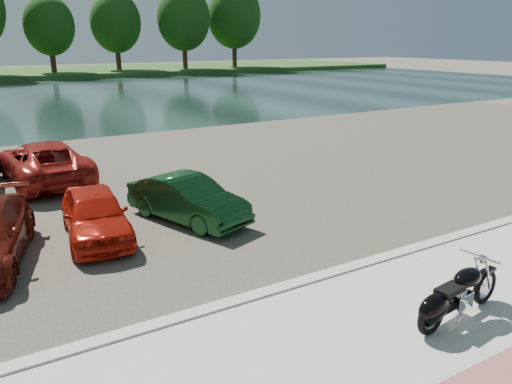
% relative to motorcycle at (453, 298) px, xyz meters
% --- Properties ---
extents(ground, '(200.00, 200.00, 0.00)m').
position_rel_motorcycle_xyz_m(ground, '(-0.85, 0.51, -0.56)').
color(ground, '#595447').
rests_on(ground, ground).
extents(promenade, '(60.00, 6.00, 0.10)m').
position_rel_motorcycle_xyz_m(promenade, '(-0.85, -0.49, -0.51)').
color(promenade, '#B2B0A8').
rests_on(promenade, ground).
extents(kerb, '(60.00, 0.30, 0.14)m').
position_rel_motorcycle_xyz_m(kerb, '(-0.85, 2.51, -0.49)').
color(kerb, '#B2B0A8').
rests_on(kerb, ground).
extents(parking_lot, '(60.00, 18.00, 0.04)m').
position_rel_motorcycle_xyz_m(parking_lot, '(-0.85, 11.51, -0.54)').
color(parking_lot, '#403B34').
rests_on(parking_lot, ground).
extents(river, '(120.00, 40.00, 0.00)m').
position_rel_motorcycle_xyz_m(river, '(-0.85, 40.51, -0.56)').
color(river, black).
rests_on(river, ground).
extents(far_bank, '(120.00, 24.00, 0.60)m').
position_rel_motorcycle_xyz_m(far_bank, '(-0.85, 72.51, -0.26)').
color(far_bank, '#1E4418').
rests_on(far_bank, ground).
extents(far_trees, '(70.25, 10.68, 12.52)m').
position_rel_motorcycle_xyz_m(far_trees, '(3.51, 66.30, 6.93)').
color(far_trees, '#3D2016').
rests_on(far_trees, far_bank).
extents(motorcycle, '(2.33, 0.75, 1.05)m').
position_rel_motorcycle_xyz_m(motorcycle, '(0.00, 0.00, 0.00)').
color(motorcycle, black).
rests_on(motorcycle, promenade).
extents(car_4, '(1.87, 3.76, 1.23)m').
position_rel_motorcycle_xyz_m(car_4, '(-4.21, 7.16, 0.10)').
color(car_4, red).
rests_on(car_4, parking_lot).
extents(car_5, '(2.43, 3.91, 1.22)m').
position_rel_motorcycle_xyz_m(car_5, '(-1.77, 7.11, 0.09)').
color(car_5, '#0F3817').
rests_on(car_5, parking_lot).
extents(car_10, '(2.62, 5.28, 1.44)m').
position_rel_motorcycle_xyz_m(car_10, '(-4.42, 13.14, 0.20)').
color(car_10, '#A6211B').
rests_on(car_10, parking_lot).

